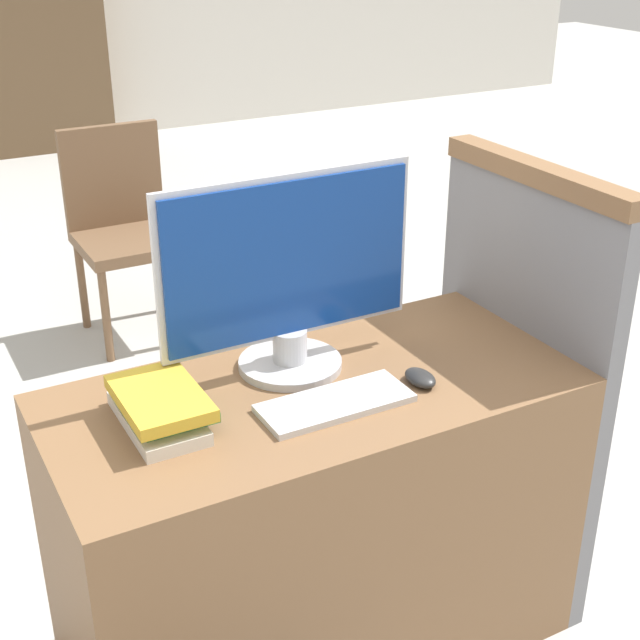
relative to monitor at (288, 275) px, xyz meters
The scene contains 8 objects.
desk 0.64m from the monitor, 87.30° to the right, with size 1.24×0.59×0.77m.
carrel_divider 0.77m from the monitor, ahead, with size 0.07×0.66×1.21m.
monitor is the anchor object (origin of this frame).
keyboard 0.31m from the monitor, 88.65° to the right, with size 0.35×0.14×0.02m.
mouse 0.39m from the monitor, 43.52° to the right, with size 0.06×0.09×0.03m.
book_stack 0.42m from the monitor, 164.35° to the right, with size 0.18×0.28×0.08m.
far_chair 2.05m from the monitor, 84.92° to the left, with size 0.44×0.44×0.92m.
bookshelf_far 5.48m from the monitor, 85.07° to the left, with size 1.27×0.32×1.82m.
Camera 1 is at (-0.85, -1.29, 1.80)m, focal length 50.00 mm.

